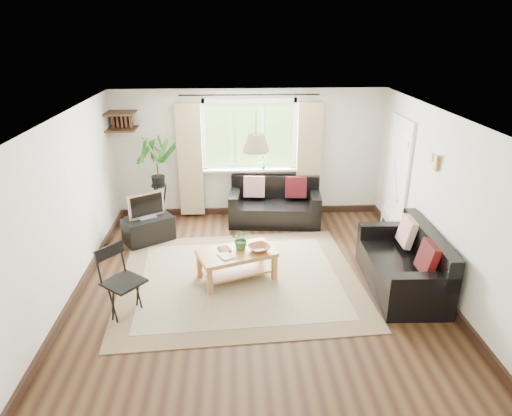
{
  "coord_description": "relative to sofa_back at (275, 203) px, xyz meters",
  "views": [
    {
      "loc": [
        -0.31,
        -5.55,
        3.46
      ],
      "look_at": [
        0.0,
        0.4,
        1.05
      ],
      "focal_mm": 32.0,
      "sensor_mm": 36.0,
      "label": 1
    }
  ],
  "objects": [
    {
      "name": "floor",
      "position": [
        -0.45,
        -2.28,
        -0.39
      ],
      "size": [
        5.5,
        5.5,
        0.0
      ],
      "primitive_type": "plane",
      "color": "black",
      "rests_on": "ground"
    },
    {
      "name": "ceiling",
      "position": [
        -0.45,
        -2.28,
        2.01
      ],
      "size": [
        5.5,
        5.5,
        0.0
      ],
      "primitive_type": "plane",
      "rotation": [
        3.14,
        0.0,
        0.0
      ],
      "color": "white",
      "rests_on": "floor"
    },
    {
      "name": "wall_back",
      "position": [
        -0.45,
        0.47,
        0.81
      ],
      "size": [
        5.0,
        0.02,
        2.4
      ],
      "primitive_type": "cube",
      "color": "beige",
      "rests_on": "floor"
    },
    {
      "name": "wall_front",
      "position": [
        -0.45,
        -5.03,
        0.81
      ],
      "size": [
        5.0,
        0.02,
        2.4
      ],
      "primitive_type": "cube",
      "color": "beige",
      "rests_on": "floor"
    },
    {
      "name": "wall_left",
      "position": [
        -2.95,
        -2.28,
        0.81
      ],
      "size": [
        0.02,
        5.5,
        2.4
      ],
      "primitive_type": "cube",
      "color": "beige",
      "rests_on": "floor"
    },
    {
      "name": "wall_right",
      "position": [
        2.05,
        -2.28,
        0.81
      ],
      "size": [
        0.02,
        5.5,
        2.4
      ],
      "primitive_type": "cube",
      "color": "beige",
      "rests_on": "floor"
    },
    {
      "name": "rug",
      "position": [
        -0.69,
        -2.05,
        -0.38
      ],
      "size": [
        3.6,
        3.14,
        0.02
      ],
      "primitive_type": "cube",
      "rotation": [
        0.0,
        0.0,
        0.06
      ],
      "color": "beige",
      "rests_on": "floor"
    },
    {
      "name": "window",
      "position": [
        -0.45,
        0.43,
        1.16
      ],
      "size": [
        2.5,
        0.16,
        2.16
      ],
      "primitive_type": null,
      "color": "white",
      "rests_on": "wall_back"
    },
    {
      "name": "door",
      "position": [
        2.02,
        -0.58,
        0.61
      ],
      "size": [
        0.06,
        0.96,
        2.06
      ],
      "primitive_type": "cube",
      "color": "silver",
      "rests_on": "wall_right"
    },
    {
      "name": "corner_shelf",
      "position": [
        -2.7,
        0.22,
        1.5
      ],
      "size": [
        0.5,
        0.5,
        0.34
      ],
      "primitive_type": null,
      "color": "black",
      "rests_on": "wall_back"
    },
    {
      "name": "pendant_lamp",
      "position": [
        -0.45,
        -1.88,
        1.66
      ],
      "size": [
        0.36,
        0.36,
        0.54
      ],
      "primitive_type": null,
      "color": "beige",
      "rests_on": "ceiling"
    },
    {
      "name": "wall_sconce",
      "position": [
        1.98,
        -1.98,
        1.35
      ],
      "size": [
        0.12,
        0.12,
        0.28
      ],
      "primitive_type": null,
      "color": "beige",
      "rests_on": "wall_right"
    },
    {
      "name": "sofa_back",
      "position": [
        0.0,
        0.0,
        0.0
      ],
      "size": [
        1.73,
        0.98,
        0.78
      ],
      "primitive_type": null,
      "rotation": [
        0.0,
        0.0,
        -0.1
      ],
      "color": "black",
      "rests_on": "floor"
    },
    {
      "name": "sofa_right",
      "position": [
        1.56,
        -2.35,
        0.02
      ],
      "size": [
        1.75,
        0.91,
        0.81
      ],
      "primitive_type": null,
      "rotation": [
        0.0,
        0.0,
        -1.6
      ],
      "color": "black",
      "rests_on": "floor"
    },
    {
      "name": "coffee_table",
      "position": [
        -0.73,
        -2.02,
        -0.17
      ],
      "size": [
        1.21,
        0.92,
        0.44
      ],
      "primitive_type": null,
      "rotation": [
        0.0,
        0.0,
        0.35
      ],
      "color": "brown",
      "rests_on": "floor"
    },
    {
      "name": "table_plant",
      "position": [
        -0.66,
        -1.94,
        0.21
      ],
      "size": [
        0.31,
        0.27,
        0.32
      ],
      "primitive_type": "imported",
      "rotation": [
        0.0,
        0.0,
        0.08
      ],
      "color": "#375E25",
      "rests_on": "coffee_table"
    },
    {
      "name": "bowl",
      "position": [
        -0.4,
        -2.0,
        0.09
      ],
      "size": [
        0.42,
        0.42,
        0.08
      ],
      "primitive_type": "imported",
      "rotation": [
        0.0,
        0.0,
        0.45
      ],
      "color": "brown",
      "rests_on": "coffee_table"
    },
    {
      "name": "book_a",
      "position": [
        -0.96,
        -2.2,
        0.06
      ],
      "size": [
        0.25,
        0.28,
        0.02
      ],
      "primitive_type": "imported",
      "rotation": [
        0.0,
        0.0,
        0.51
      ],
      "color": "silver",
      "rests_on": "coffee_table"
    },
    {
      "name": "book_b",
      "position": [
        -0.98,
        -1.98,
        0.06
      ],
      "size": [
        0.22,
        0.25,
        0.02
      ],
      "primitive_type": "imported",
      "rotation": [
        0.0,
        0.0,
        0.39
      ],
      "color": "brown",
      "rests_on": "coffee_table"
    },
    {
      "name": "tv_stand",
      "position": [
        -2.22,
        -0.69,
        -0.17
      ],
      "size": [
        0.92,
        0.81,
        0.43
      ],
      "primitive_type": "cube",
      "rotation": [
        0.0,
        0.0,
        0.57
      ],
      "color": "black",
      "rests_on": "floor"
    },
    {
      "name": "tv",
      "position": [
        -2.22,
        -0.69,
        0.28
      ],
      "size": [
        0.63,
        0.51,
        0.47
      ],
      "primitive_type": null,
      "rotation": [
        0.0,
        0.0,
        0.57
      ],
      "color": "#A5A5AA",
      "rests_on": "tv_stand"
    },
    {
      "name": "palm_stand",
      "position": [
        -2.12,
        0.1,
        0.41
      ],
      "size": [
        0.76,
        0.76,
        1.6
      ],
      "primitive_type": null,
      "rotation": [
        0.0,
        0.0,
        0.26
      ],
      "color": "black",
      "rests_on": "floor"
    },
    {
      "name": "folding_chair",
      "position": [
        -2.15,
        -2.84,
        0.07
      ],
      "size": [
        0.67,
        0.67,
        0.92
      ],
      "primitive_type": null,
      "rotation": [
        0.0,
        0.0,
        0.89
      ],
      "color": "black",
      "rests_on": "floor"
    },
    {
      "name": "sill_plant",
      "position": [
        -0.2,
        0.35,
        0.68
      ],
      "size": [
        0.14,
        0.1,
        0.27
      ],
      "primitive_type": "imported",
      "color": "#2D6023",
      "rests_on": "window"
    }
  ]
}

